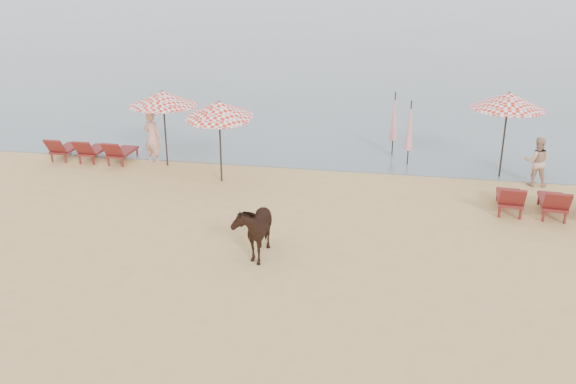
# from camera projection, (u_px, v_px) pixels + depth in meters

# --- Properties ---
(ground) EXTENTS (120.00, 120.00, 0.00)m
(ground) POSITION_uv_depth(u_px,v_px,m) (238.00, 344.00, 11.66)
(ground) COLOR tan
(ground) RESTS_ON ground
(sea) EXTENTS (160.00, 140.00, 0.06)m
(sea) POSITION_uv_depth(u_px,v_px,m) (391.00, 3.00, 85.18)
(sea) COLOR #51606B
(sea) RESTS_ON ground
(lounger_cluster_left) EXTENTS (2.69, 1.61, 0.59)m
(lounger_cluster_left) POSITION_uv_depth(u_px,v_px,m) (91.00, 150.00, 21.58)
(lounger_cluster_left) COLOR maroon
(lounger_cluster_left) RESTS_ON ground
(lounger_cluster_right) EXTENTS (4.09, 1.98, 0.63)m
(lounger_cluster_right) POSITION_uv_depth(u_px,v_px,m) (576.00, 204.00, 16.91)
(lounger_cluster_right) COLOR maroon
(lounger_cluster_right) RESTS_ON ground
(umbrella_open_left_a) EXTENTS (2.21, 2.21, 2.52)m
(umbrella_open_left_a) POSITION_uv_depth(u_px,v_px,m) (163.00, 98.00, 20.50)
(umbrella_open_left_a) COLOR black
(umbrella_open_left_a) RESTS_ON ground
(umbrella_open_left_b) EXTENTS (2.05, 2.09, 2.62)m
(umbrella_open_left_b) POSITION_uv_depth(u_px,v_px,m) (219.00, 109.00, 19.06)
(umbrella_open_left_b) COLOR black
(umbrella_open_left_b) RESTS_ON ground
(umbrella_open_right) EXTENTS (2.23, 2.23, 2.72)m
(umbrella_open_right) POSITION_uv_depth(u_px,v_px,m) (508.00, 101.00, 19.32)
(umbrella_open_right) COLOR black
(umbrella_open_right) RESTS_ON ground
(umbrella_closed_left) EXTENTS (0.27, 0.27, 2.21)m
(umbrella_closed_left) POSITION_uv_depth(u_px,v_px,m) (394.00, 117.00, 21.95)
(umbrella_closed_left) COLOR black
(umbrella_closed_left) RESTS_ON ground
(umbrella_closed_right) EXTENTS (0.26, 0.26, 2.18)m
(umbrella_closed_right) POSITION_uv_depth(u_px,v_px,m) (410.00, 126.00, 20.87)
(umbrella_closed_right) COLOR black
(umbrella_closed_right) RESTS_ON ground
(cow) EXTENTS (0.82, 1.66, 1.38)m
(cow) POSITION_uv_depth(u_px,v_px,m) (254.00, 228.00, 14.85)
(cow) COLOR black
(cow) RESTS_ON ground
(beachgoer_left) EXTENTS (0.75, 0.60, 1.79)m
(beachgoer_left) POSITION_uv_depth(u_px,v_px,m) (152.00, 137.00, 21.21)
(beachgoer_left) COLOR tan
(beachgoer_left) RESTS_ON ground
(beachgoer_right_a) EXTENTS (0.75, 0.60, 1.51)m
(beachgoer_right_a) POSITION_uv_depth(u_px,v_px,m) (537.00, 161.00, 19.25)
(beachgoer_right_a) COLOR tan
(beachgoer_right_a) RESTS_ON ground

